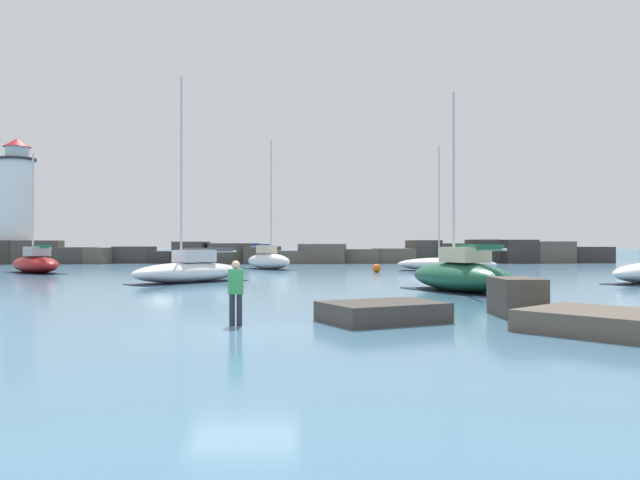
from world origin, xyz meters
TOP-DOWN VIEW (x-y plane):
  - ground_plane at (0.00, 0.00)m, footprint 600.00×600.00m
  - open_sea_beyond at (0.00, 110.66)m, footprint 400.00×116.00m
  - breakwater_jetty at (0.43, 50.62)m, footprint 66.43×6.79m
  - lighthouse at (-28.12, 50.71)m, footprint 4.41×4.41m
  - foreground_rocks at (6.90, 0.61)m, footprint 9.39×7.11m
  - sailboat_moored_0 at (-17.02, 28.98)m, footprint 5.91×6.32m
  - sailboat_moored_1 at (-4.53, 18.29)m, footprint 6.16×6.43m
  - sailboat_moored_2 at (12.06, 31.40)m, footprint 7.55×3.96m
  - sailboat_moored_3 at (8.06, 11.70)m, footprint 4.54×6.65m
  - sailboat_moored_5 at (-1.34, 34.92)m, footprint 4.58×5.36m
  - mooring_buoy_orange_near at (6.59, 29.14)m, footprint 0.60×0.60m
  - person_on_rocks at (-0.29, 1.04)m, footprint 0.36×0.22m

SIDE VIEW (x-z plane):
  - ground_plane at x=0.00m, z-range 0.00..0.00m
  - open_sea_beyond at x=0.00m, z-range 0.00..0.01m
  - mooring_buoy_orange_near at x=6.59m, z-range -0.10..0.70m
  - foreground_rocks at x=6.90m, z-range -0.23..0.85m
  - sailboat_moored_2 at x=12.06m, z-range -4.13..5.20m
  - sailboat_moored_1 at x=-4.53m, z-range -4.68..5.97m
  - sailboat_moored_0 at x=-17.02m, z-range -3.47..4.83m
  - sailboat_moored_3 at x=8.06m, z-range -3.57..5.00m
  - sailboat_moored_5 at x=-1.34m, z-range -4.32..5.82m
  - person_on_rocks at x=-0.29m, z-range 0.09..1.70m
  - breakwater_jetty at x=0.43m, z-range -0.24..2.22m
  - lighthouse at x=-28.12m, z-range -0.90..12.01m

